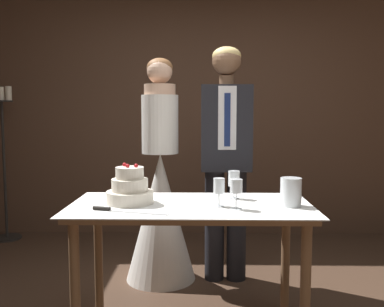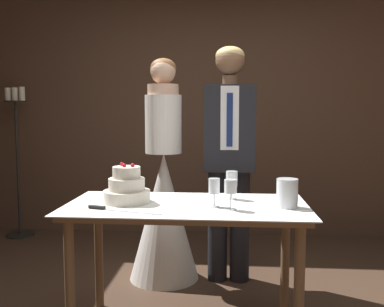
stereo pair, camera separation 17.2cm
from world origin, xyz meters
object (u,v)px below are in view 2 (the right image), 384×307
(tiered_cake, at_px, (127,188))
(groom, at_px, (229,151))
(cake_knife, at_px, (110,209))
(cake_table, at_px, (187,220))
(wine_glass_near, at_px, (214,188))
(candle_stand, at_px, (18,160))
(hurricane_candle, at_px, (287,194))
(wine_glass_far, at_px, (232,180))
(wine_glass_middle, at_px, (231,188))
(bride, at_px, (164,200))

(tiered_cake, bearing_deg, groom, 52.28)
(cake_knife, xyz_separation_m, groom, (0.65, 1.00, 0.23))
(cake_table, height_order, wine_glass_near, wine_glass_near)
(candle_stand, bearing_deg, cake_table, -43.24)
(cake_knife, distance_m, hurricane_candle, 0.99)
(groom, relative_size, candle_stand, 1.15)
(cake_table, distance_m, cake_knife, 0.46)
(wine_glass_far, bearing_deg, hurricane_candle, -33.76)
(wine_glass_middle, bearing_deg, candle_stand, 138.39)
(bride, bearing_deg, cake_knife, -98.57)
(cake_table, height_order, cake_knife, cake_knife)
(wine_glass_near, xyz_separation_m, wine_glass_far, (0.10, 0.22, 0.01))
(hurricane_candle, bearing_deg, bride, 134.23)
(cake_knife, xyz_separation_m, bride, (0.15, 1.00, -0.16))
(wine_glass_far, xyz_separation_m, candle_stand, (-2.20, 1.66, -0.08))
(bride, bearing_deg, wine_glass_near, -64.31)
(wine_glass_far, distance_m, hurricane_candle, 0.37)
(cake_knife, bearing_deg, groom, 71.77)
(cake_table, bearing_deg, wine_glass_far, 32.09)
(cake_table, relative_size, wine_glass_near, 8.65)
(wine_glass_middle, distance_m, hurricane_candle, 0.33)
(hurricane_candle, relative_size, candle_stand, 0.10)
(tiered_cake, relative_size, wine_glass_far, 1.59)
(wine_glass_far, distance_m, candle_stand, 2.76)
(candle_stand, bearing_deg, cake_knife, -52.63)
(wine_glass_middle, xyz_separation_m, wine_glass_far, (0.01, 0.29, -0.00))
(cake_knife, height_order, groom, groom)
(hurricane_candle, bearing_deg, wine_glass_far, 146.24)
(wine_glass_far, height_order, groom, groom)
(tiered_cake, xyz_separation_m, hurricane_candle, (0.93, -0.06, -0.01))
(bride, xyz_separation_m, groom, (0.50, -0.00, 0.39))
(cake_knife, height_order, wine_glass_middle, wine_glass_middle)
(cake_table, distance_m, hurricane_candle, 0.60)
(tiered_cake, xyz_separation_m, wine_glass_middle, (0.61, -0.14, 0.04))
(bride, xyz_separation_m, candle_stand, (-1.69, 1.02, 0.18))
(wine_glass_middle, relative_size, groom, 0.09)
(tiered_cake, xyz_separation_m, bride, (0.11, 0.79, -0.23))
(cake_table, xyz_separation_m, groom, (0.25, 0.81, 0.34))
(wine_glass_middle, height_order, hurricane_candle, wine_glass_middle)
(cake_knife, bearing_deg, tiered_cake, 92.91)
(cake_knife, bearing_deg, candle_stand, 142.46)
(tiered_cake, distance_m, wine_glass_far, 0.64)
(cake_table, xyz_separation_m, wine_glass_middle, (0.25, -0.12, 0.22))
(wine_glass_near, height_order, bride, bride)
(cake_knife, xyz_separation_m, wine_glass_far, (0.67, 0.36, 0.11))
(wine_glass_near, xyz_separation_m, hurricane_candle, (0.41, 0.02, -0.03))
(wine_glass_middle, relative_size, candle_stand, 0.11)
(wine_glass_middle, bearing_deg, cake_knife, -174.35)
(bride, bearing_deg, hurricane_candle, -45.77)
(cake_table, height_order, wine_glass_far, wine_glass_far)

